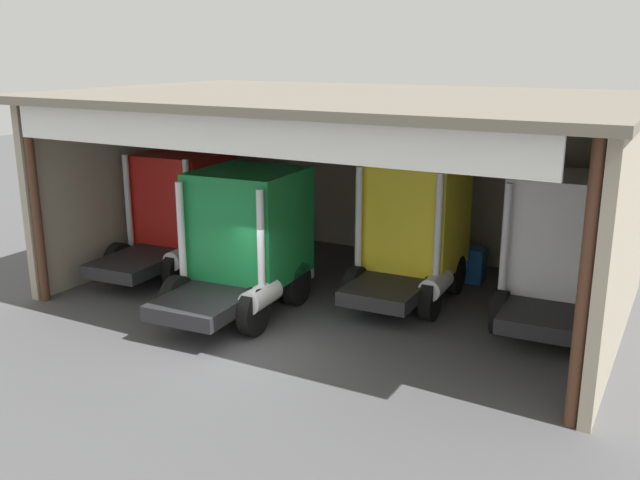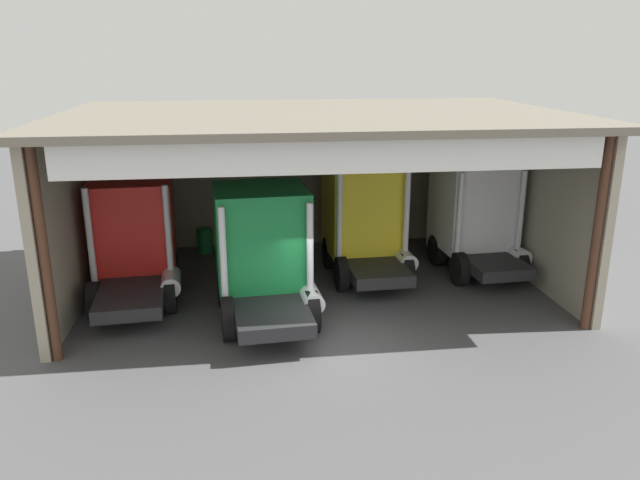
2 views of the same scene
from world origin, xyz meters
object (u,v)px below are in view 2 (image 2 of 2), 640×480
Objects in this scene: truck_green_yard_outside at (263,249)px; tool_cart at (379,240)px; truck_white_left_bay at (475,214)px; truck_red_center_right_bay at (134,237)px; oil_drum at (205,240)px; truck_yellow_center_bay at (365,217)px.

tool_cart is (4.43, 4.93, -1.41)m from truck_green_yard_outside.
truck_red_center_right_bay is at bearing -178.15° from truck_white_left_bay.
truck_red_center_right_bay is 4.58m from oil_drum.
oil_drum is (-9.15, 3.06, -1.47)m from truck_white_left_bay.
truck_green_yard_outside is at bearing -161.56° from truck_white_left_bay.
truck_yellow_center_bay is 6.35m from oil_drum.
truck_green_yard_outside reaches higher than oil_drum.
truck_red_center_right_bay is 11.01m from truck_white_left_bay.
truck_white_left_bay is 3.77m from tool_cart.
tool_cart reaches higher than oil_drum.
truck_yellow_center_bay is (7.21, 0.99, 0.13)m from truck_red_center_right_bay.
truck_green_yard_outside is 4.49m from truck_yellow_center_bay.
truck_green_yard_outside is 5.31× the size of oil_drum.
truck_red_center_right_bay is 5.51× the size of oil_drum.
truck_white_left_bay is 9.76m from oil_drum.
oil_drum is at bearing 158.59° from truck_white_left_bay.
truck_yellow_center_bay reaches higher than oil_drum.
truck_red_center_right_bay reaches higher than oil_drum.
truck_white_left_bay reaches higher than tool_cart.
truck_red_center_right_bay is at bearing -159.73° from tool_cart.
truck_red_center_right_bay is 1.04× the size of truck_green_yard_outside.
truck_yellow_center_bay is 5.04× the size of oil_drum.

